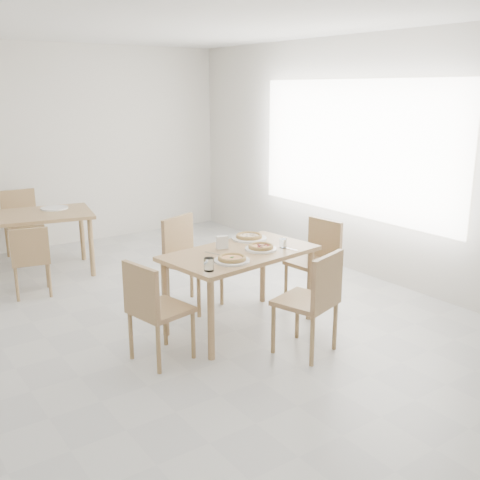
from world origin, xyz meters
TOP-DOWN VIEW (x-y plane):
  - room at (2.98, 0.30)m, footprint 7.28×7.00m
  - main_table at (0.84, -0.38)m, footprint 1.48×0.96m
  - chair_south at (1.02, -1.20)m, footprint 0.55×0.55m
  - chair_north at (0.73, 0.39)m, footprint 0.60×0.60m
  - chair_west at (-0.14, -0.55)m, footprint 0.50×0.50m
  - chair_east at (1.88, -0.31)m, footprint 0.48×0.48m
  - plate_margherita at (0.60, -0.61)m, footprint 0.31×0.31m
  - plate_mushroom at (1.16, -0.09)m, footprint 0.35×0.35m
  - plate_pepperoni at (1.02, -0.46)m, footprint 0.29×0.29m
  - pizza_margherita at (0.60, -0.61)m, footprint 0.31×0.31m
  - pizza_mushroom at (1.16, -0.09)m, footprint 0.31×0.31m
  - pizza_pepperoni at (1.02, -0.46)m, footprint 0.30×0.30m
  - tumbler_a at (0.30, -0.71)m, footprint 0.08×0.08m
  - tumbler_b at (1.23, -0.53)m, footprint 0.07×0.07m
  - napkin_holder at (0.73, -0.25)m, footprint 0.13×0.09m
  - fork_a at (0.59, -0.31)m, footprint 0.07×0.16m
  - fork_b at (1.25, -0.60)m, footprint 0.04×0.18m
  - second_table at (-0.34, 2.37)m, footprint 1.67×1.16m
  - chair_back_s at (-0.52, 1.58)m, footprint 0.46×0.46m
  - chair_back_n at (-0.19, 3.17)m, footprint 0.47×0.47m
  - plate_empty at (0.05, 2.47)m, footprint 0.33×0.33m

SIDE VIEW (x-z plane):
  - chair_back_s at x=-0.52m, z-range 0.06..0.85m
  - chair_west at x=-0.14m, z-range 0.07..0.93m
  - chair_east at x=1.88m, z-range 0.07..0.95m
  - chair_back_n at x=-0.19m, z-range 0.07..0.97m
  - chair_south at x=1.02m, z-range 0.07..0.97m
  - chair_north at x=0.73m, z-range 0.07..1.01m
  - main_table at x=0.84m, z-range 0.28..1.03m
  - second_table at x=-0.34m, z-range 0.29..1.04m
  - fork_a at x=0.59m, z-range 0.75..0.76m
  - fork_b at x=1.25m, z-range 0.75..0.76m
  - plate_margherita at x=0.60m, z-range 0.75..0.77m
  - plate_mushroom at x=1.16m, z-range 0.75..0.77m
  - plate_pepperoni at x=1.02m, z-range 0.75..0.77m
  - plate_empty at x=0.05m, z-range 0.75..0.77m
  - pizza_margherita at x=0.60m, z-range 0.76..0.80m
  - pizza_mushroom at x=1.16m, z-range 0.76..0.80m
  - pizza_pepperoni at x=1.02m, z-range 0.77..0.80m
  - tumbler_b at x=1.23m, z-range 0.75..0.84m
  - tumbler_a at x=0.30m, z-range 0.75..0.86m
  - napkin_holder at x=0.73m, z-range 0.75..0.88m
  - room at x=2.98m, z-range -2.00..5.00m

